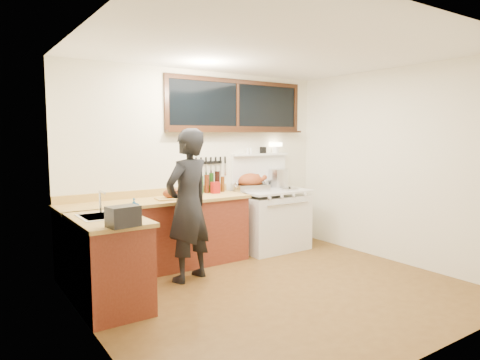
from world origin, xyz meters
TOP-DOWN VIEW (x-y plane):
  - ground_plane at (0.00, 0.00)m, footprint 4.00×3.50m
  - room_shell at (0.00, 0.00)m, footprint 4.10×3.60m
  - counter_back at (-0.80, 1.45)m, footprint 2.44×0.64m
  - counter_left at (-1.70, 0.62)m, footprint 0.64×1.09m
  - sink_unit at (-1.68, 0.70)m, footprint 0.50×0.45m
  - vintage_stove at (1.00, 1.41)m, footprint 1.02×0.74m
  - back_window at (0.60, 1.72)m, footprint 2.32×0.13m
  - left_doorway at (-1.99, -0.55)m, footprint 0.02×1.04m
  - knife_strip at (0.12, 1.73)m, footprint 0.52×0.03m
  - man at (-0.67, 0.87)m, footprint 0.76×0.62m
  - soap_bottle at (-1.43, 0.58)m, footprint 0.08×0.08m
  - toaster at (-1.70, 0.12)m, footprint 0.29×0.22m
  - cutting_board at (-0.65, 1.38)m, footprint 0.40×0.32m
  - roast_turkey at (0.67, 1.48)m, footprint 0.54×0.44m
  - stockpot at (1.28, 1.60)m, footprint 0.32×0.32m
  - saucepan at (1.04, 1.66)m, footprint 0.17×0.28m
  - pot_lid at (1.23, 1.26)m, footprint 0.33×0.33m
  - coffee_tin at (0.10, 1.53)m, footprint 0.11×0.09m
  - pitcher at (-0.25, 1.64)m, footprint 0.10×0.10m
  - bottle_cluster at (0.10, 1.63)m, footprint 0.41×0.07m

SIDE VIEW (x-z plane):
  - ground_plane at x=0.00m, z-range -0.02..0.00m
  - counter_left at x=-1.70m, z-range 0.00..0.90m
  - counter_back at x=-0.80m, z-range -0.05..0.95m
  - vintage_stove at x=1.00m, z-range -0.33..1.27m
  - sink_unit at x=-1.68m, z-range 0.66..1.03m
  - man at x=-0.67m, z-range 0.00..1.79m
  - pot_lid at x=1.23m, z-range 0.89..0.93m
  - cutting_board at x=-0.65m, z-range 0.89..1.02m
  - saucepan at x=1.04m, z-range 0.90..1.02m
  - coffee_tin at x=0.10m, z-range 0.90..1.06m
  - pitcher at x=-0.25m, z-range 0.90..1.07m
  - soap_bottle at x=-1.43m, z-range 0.90..1.08m
  - toaster at x=-1.70m, z-range 0.90..1.09m
  - roast_turkey at x=0.67m, z-range 0.87..1.13m
  - bottle_cluster at x=0.10m, z-range 0.88..1.18m
  - stockpot at x=1.28m, z-range 0.90..1.19m
  - left_doorway at x=-1.99m, z-range 0.00..2.17m
  - knife_strip at x=0.12m, z-range 1.17..1.45m
  - room_shell at x=0.00m, z-range 0.32..2.97m
  - back_window at x=0.60m, z-range 1.68..2.45m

